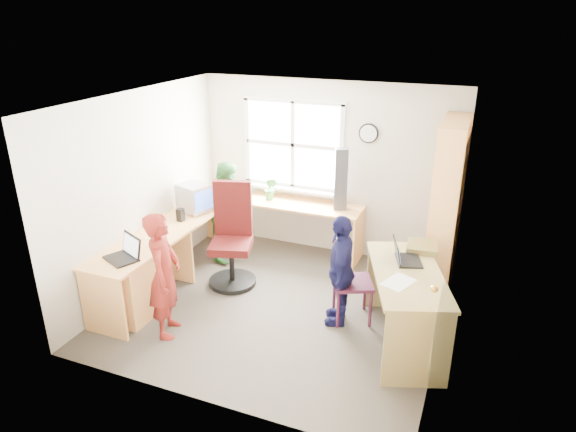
% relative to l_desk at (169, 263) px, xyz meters
% --- Properties ---
extents(room, '(3.64, 3.44, 2.44)m').
position_rel_l_desk_xyz_m(room, '(1.32, 0.38, 0.76)').
color(room, '#403B33').
rests_on(room, ground).
extents(l_desk, '(2.38, 2.95, 0.75)m').
position_rel_l_desk_xyz_m(l_desk, '(0.00, 0.00, 0.00)').
color(l_desk, '#FFB465').
rests_on(l_desk, ground).
extents(right_desk, '(1.10, 1.56, 0.82)m').
position_rel_l_desk_xyz_m(right_desk, '(2.75, 0.12, 0.14)').
color(right_desk, tan).
rests_on(right_desk, ground).
extents(bookshelf, '(0.30, 1.02, 2.10)m').
position_rel_l_desk_xyz_m(bookshelf, '(2.96, 1.47, 0.55)').
color(bookshelf, '#FFB465').
rests_on(bookshelf, ground).
extents(swivel_chair, '(0.75, 0.75, 1.29)m').
position_rel_l_desk_xyz_m(swivel_chair, '(0.51, 0.64, 0.10)').
color(swivel_chair, black).
rests_on(swivel_chair, ground).
extents(wooden_chair, '(0.54, 0.54, 0.95)m').
position_rel_l_desk_xyz_m(wooden_chair, '(2.08, 0.33, 0.06)').
color(wooden_chair, '#49182D').
rests_on(wooden_chair, ground).
extents(crt_monitor, '(0.46, 0.44, 0.37)m').
position_rel_l_desk_xyz_m(crt_monitor, '(-0.18, 0.93, 0.48)').
color(crt_monitor, '#A6A7AB').
rests_on(crt_monitor, l_desk).
extents(laptop_left, '(0.45, 0.42, 0.25)m').
position_rel_l_desk_xyz_m(laptop_left, '(-0.14, -0.55, 0.35)').
color(laptop_left, black).
rests_on(laptop_left, l_desk).
extents(laptop_right, '(0.37, 0.41, 0.23)m').
position_rel_l_desk_xyz_m(laptop_right, '(2.67, 0.34, 0.42)').
color(laptop_right, black).
rests_on(laptop_right, right_desk).
extents(speaker_a, '(0.09, 0.09, 0.16)m').
position_rel_l_desk_xyz_m(speaker_a, '(-0.17, 0.57, 0.38)').
color(speaker_a, black).
rests_on(speaker_a, l_desk).
extents(speaker_b, '(0.11, 0.11, 0.19)m').
position_rel_l_desk_xyz_m(speaker_b, '(-0.20, 1.11, 0.39)').
color(speaker_b, black).
rests_on(speaker_b, l_desk).
extents(cd_tower, '(0.21, 0.20, 0.83)m').
position_rel_l_desk_xyz_m(cd_tower, '(1.58, 1.72, 0.71)').
color(cd_tower, black).
rests_on(cd_tower, l_desk).
extents(game_box, '(0.35, 0.35, 0.06)m').
position_rel_l_desk_xyz_m(game_box, '(2.80, 0.69, 0.40)').
color(game_box, red).
rests_on(game_box, right_desk).
extents(paper_a, '(0.32, 0.36, 0.00)m').
position_rel_l_desk_xyz_m(paper_a, '(-0.09, -0.05, 0.30)').
color(paper_a, silver).
rests_on(paper_a, l_desk).
extents(paper_b, '(0.33, 0.38, 0.00)m').
position_rel_l_desk_xyz_m(paper_b, '(2.70, -0.12, 0.37)').
color(paper_b, silver).
rests_on(paper_b, right_desk).
extents(potted_plant, '(0.19, 0.15, 0.33)m').
position_rel_l_desk_xyz_m(potted_plant, '(0.58, 1.69, 0.46)').
color(potted_plant, '#327F3D').
rests_on(potted_plant, l_desk).
extents(person_red, '(0.48, 0.58, 1.38)m').
position_rel_l_desk_xyz_m(person_red, '(0.39, -0.63, 0.23)').
color(person_red, maroon).
rests_on(person_red, ground).
extents(person_green, '(0.58, 0.71, 1.37)m').
position_rel_l_desk_xyz_m(person_green, '(0.17, 1.25, 0.23)').
color(person_green, '#2F7532').
rests_on(person_green, ground).
extents(person_navy, '(0.46, 0.79, 1.27)m').
position_rel_l_desk_xyz_m(person_navy, '(2.03, 0.26, 0.18)').
color(person_navy, '#141440').
rests_on(person_navy, ground).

